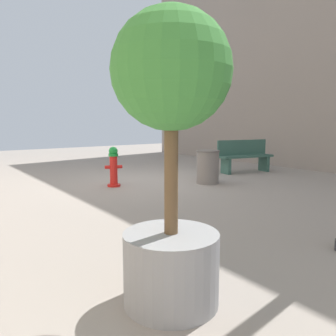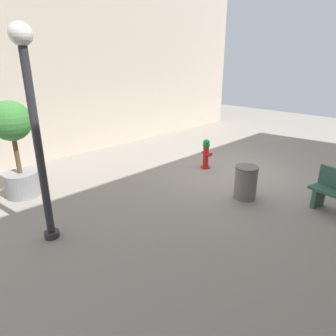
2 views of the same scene
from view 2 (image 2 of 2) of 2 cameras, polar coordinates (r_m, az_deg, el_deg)
name	(u,v)px [view 2 (image 2 of 2)]	position (r m, az deg, el deg)	size (l,w,h in m)	color
ground_plane	(235,173)	(9.11, 12.79, -1.00)	(23.40, 23.40, 0.00)	gray
building_facade_right	(47,18)	(10.96, -22.12, 25.09)	(0.70, 18.00, 8.81)	beige
fire_hydrant	(206,154)	(9.26, 7.29, 2.74)	(0.40, 0.37, 0.92)	red
planter_tree	(14,142)	(7.89, -27.32, 4.44)	(0.93, 0.93, 2.34)	gray
street_lamp	(33,115)	(5.45, -24.38, 9.16)	(0.36, 0.36, 3.74)	#2D2D33
trash_bin	(246,182)	(7.44, 14.64, -2.65)	(0.56, 0.56, 0.81)	slate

